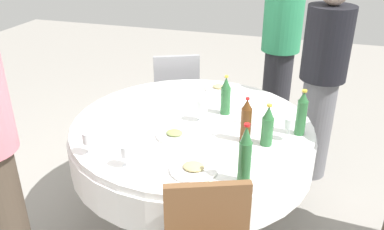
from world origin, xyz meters
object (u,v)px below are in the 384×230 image
Objects in this scene: chair_north at (176,89)px; plate_outer at (194,169)px; dining_table at (192,142)px; wine_glass_north at (89,138)px; bottle_brown_left at (246,121)px; bottle_green_east at (268,126)px; wine_glass_west at (127,152)px; bottle_green_far at (302,114)px; bottle_green_near at (245,156)px; bottle_green_west at (226,96)px; plate_front at (174,135)px; person_west at (322,81)px; wine_glass_south at (202,106)px; wine_glass_east at (290,125)px; person_left at (280,50)px; plate_right at (219,88)px.

plate_outer is at bearing -92.24° from chair_north.
wine_glass_north reaches higher than dining_table.
bottle_brown_left is 0.13m from bottle_green_east.
wine_glass_west is (0.18, 0.59, 0.23)m from dining_table.
bottle_brown_left is at bearing 30.87° from bottle_green_far.
bottle_green_west is (0.26, -0.75, -0.03)m from bottle_green_near.
person_west is (-0.83, -1.00, 0.07)m from plate_front.
dining_table is at bearing 36.10° from wine_glass_south.
wine_glass_east is 0.86m from person_west.
chair_north is at bearing -141.70° from person_left.
plate_outer is at bearing 46.93° from wine_glass_east.
wine_glass_east is at bearing 58.87° from bottle_green_far.
person_west reaches higher than chair_north.
person_west is at bearing -134.65° from dining_table.
bottle_green_far is at bearing -53.85° from person_west.
bottle_green_west is at bearing -16.67° from bottle_green_far.
wine_glass_south reaches higher than dining_table.
chair_north is (0.96, -1.15, -0.34)m from bottle_green_east.
wine_glass_south is (0.44, -0.18, -0.01)m from bottle_green_east.
person_left is (-0.24, -1.88, 0.11)m from plate_outer.
wine_glass_south is at bearing -88.29° from person_left.
bottle_green_west is at bearing -113.97° from wine_glass_west.
bottle_green_far is 2.26× the size of wine_glass_west.
plate_outer is at bearing -80.35° from person_left.
bottle_green_east is 0.15m from wine_glass_east.
bottle_green_far is 0.77m from plate_outer.
bottle_green_near is (-0.44, 0.55, 0.30)m from dining_table.
dining_table is 0.26m from wine_glass_south.
wine_glass_west is 0.15× the size of chair_north.
bottle_green_east is at bearing -146.14° from wine_glass_west.
bottle_green_east is 0.48m from wine_glass_south.
person_west is at bearing -164.93° from plate_right.
wine_glass_east is at bearing -142.86° from bottle_green_east.
bottle_green_east is 1.49m from person_left.
plate_right is (0.02, -0.55, -0.09)m from wine_glass_south.
bottle_green_west is 0.95m from wine_glass_north.
wine_glass_west is at bearing 33.86° from bottle_green_east.
plate_front is at bearing -139.52° from wine_glass_north.
wine_glass_north is 0.61m from plate_outer.
person_left is at bearing -101.64° from bottle_green_west.
wine_glass_south is 0.60× the size of plate_outer.
bottle_brown_left reaches higher than bottle_green_west.
bottle_green_far is 1.15× the size of plate_outer.
person_left is (-0.84, -1.89, 0.02)m from wine_glass_north.
bottle_green_east is at bearing -74.83° from chair_north.
person_left is (0.08, -1.49, 0.01)m from bottle_green_east.
person_left is at bearing -105.29° from wine_glass_south.
bottle_green_east is (-0.06, -0.41, -0.04)m from bottle_green_near.
plate_outer is at bearing -5.84° from bottle_green_near.
wine_glass_east is (0.06, 0.10, -0.03)m from bottle_green_far.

